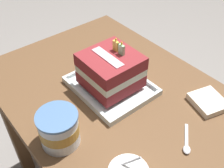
# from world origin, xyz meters

# --- Properties ---
(dining_table) EXTENTS (0.98, 0.72, 0.75)m
(dining_table) POSITION_xyz_m (0.00, 0.00, 0.62)
(dining_table) COLOR brown
(dining_table) RESTS_ON ground_plane
(foil_tray) EXTENTS (0.30, 0.25, 0.02)m
(foil_tray) POSITION_xyz_m (-0.02, 0.01, 0.76)
(foil_tray) COLOR silver
(foil_tray) RESTS_ON dining_table
(birthday_cake) EXTENTS (0.19, 0.19, 0.18)m
(birthday_cake) POSITION_xyz_m (-0.02, 0.01, 0.84)
(birthday_cake) COLOR maroon
(birthday_cake) RESTS_ON foil_tray
(ice_cream_tub) EXTENTS (0.12, 0.12, 0.12)m
(ice_cream_tub) POSITION_xyz_m (0.07, -0.27, 0.81)
(ice_cream_tub) COLOR white
(ice_cream_tub) RESTS_ON dining_table
(serving_spoon_near_tray) EXTENTS (0.09, 0.10, 0.01)m
(serving_spoon_near_tray) POSITION_xyz_m (0.33, 0.02, 0.75)
(serving_spoon_near_tray) COLOR silver
(serving_spoon_near_tray) RESTS_ON dining_table
(napkin_pile) EXTENTS (0.14, 0.13, 0.02)m
(napkin_pile) POSITION_xyz_m (0.26, 0.22, 0.76)
(napkin_pile) COLOR silver
(napkin_pile) RESTS_ON dining_table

